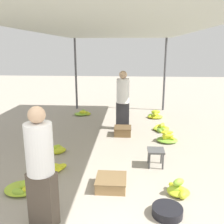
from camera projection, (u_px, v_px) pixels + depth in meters
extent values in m
cylinder|color=#4C4C51|center=(76.00, 74.00, 9.86)|extent=(0.08, 0.08, 2.77)
cylinder|color=#4C4C51|center=(165.00, 75.00, 9.63)|extent=(0.08, 0.08, 2.77)
cube|color=#9EA399|center=(114.00, 30.00, 5.80)|extent=(3.88, 7.84, 0.04)
cube|color=#4C4238|center=(43.00, 199.00, 3.39)|extent=(0.42, 0.30, 0.79)
cylinder|color=white|center=(39.00, 149.00, 3.21)|extent=(0.44, 0.44, 0.68)
sphere|color=tan|center=(37.00, 115.00, 3.10)|extent=(0.22, 0.22, 0.22)
cube|color=#4C4C4C|center=(156.00, 151.00, 5.13)|extent=(0.34, 0.34, 0.04)
cylinder|color=#4C4C4C|center=(149.00, 161.00, 5.05)|extent=(0.04, 0.04, 0.33)
cylinder|color=#4C4C4C|center=(163.00, 162.00, 5.03)|extent=(0.04, 0.04, 0.33)
cylinder|color=#4C4C4C|center=(148.00, 156.00, 5.31)|extent=(0.04, 0.04, 0.33)
cylinder|color=#4C4C4C|center=(161.00, 156.00, 5.29)|extent=(0.04, 0.04, 0.33)
cylinder|color=black|center=(167.00, 211.00, 3.66)|extent=(0.45, 0.45, 0.13)
ellipsoid|color=#9EC430|center=(26.00, 183.00, 4.31)|extent=(0.20, 0.34, 0.14)
ellipsoid|color=yellow|center=(28.00, 186.00, 4.25)|extent=(0.19, 0.35, 0.09)
ellipsoid|color=#90BE32|center=(18.00, 193.00, 4.11)|extent=(0.25, 0.18, 0.14)
ellipsoid|color=#8DBD33|center=(31.00, 186.00, 4.37)|extent=(0.25, 0.17, 0.10)
ellipsoid|color=#9EC430|center=(23.00, 187.00, 4.29)|extent=(0.27, 0.25, 0.11)
ellipsoid|color=#A1C52F|center=(22.00, 188.00, 4.29)|extent=(0.59, 0.52, 0.10)
ellipsoid|color=#73B237|center=(84.00, 111.00, 9.19)|extent=(0.24, 0.33, 0.11)
ellipsoid|color=#7EB736|center=(82.00, 113.00, 9.15)|extent=(0.28, 0.31, 0.13)
ellipsoid|color=yellow|center=(83.00, 112.00, 9.10)|extent=(0.28, 0.20, 0.14)
ellipsoid|color=#88BB34|center=(81.00, 112.00, 9.34)|extent=(0.16, 0.22, 0.12)
ellipsoid|color=#C0D12A|center=(87.00, 113.00, 9.17)|extent=(0.34, 0.26, 0.15)
ellipsoid|color=#ACC92D|center=(87.00, 114.00, 9.13)|extent=(0.33, 0.19, 0.12)
ellipsoid|color=#84B935|center=(81.00, 114.00, 9.17)|extent=(0.50, 0.44, 0.10)
ellipsoid|color=#77B437|center=(49.00, 164.00, 4.92)|extent=(0.13, 0.31, 0.15)
ellipsoid|color=yellow|center=(38.00, 168.00, 4.91)|extent=(0.24, 0.29, 0.13)
ellipsoid|color=#9DC330|center=(48.00, 166.00, 4.95)|extent=(0.23, 0.24, 0.12)
ellipsoid|color=#9BC230|center=(49.00, 167.00, 4.96)|extent=(0.24, 0.27, 0.10)
ellipsoid|color=#C5D329|center=(46.00, 165.00, 4.95)|extent=(0.24, 0.14, 0.11)
ellipsoid|color=#78B437|center=(44.00, 165.00, 5.16)|extent=(0.26, 0.22, 0.10)
ellipsoid|color=yellow|center=(61.00, 167.00, 5.01)|extent=(0.26, 0.27, 0.13)
ellipsoid|color=yellow|center=(49.00, 168.00, 4.99)|extent=(0.53, 0.46, 0.10)
ellipsoid|color=#C7D429|center=(59.00, 151.00, 5.78)|extent=(0.34, 0.31, 0.14)
ellipsoid|color=yellow|center=(54.00, 148.00, 5.97)|extent=(0.23, 0.21, 0.12)
ellipsoid|color=#B6CD2C|center=(56.00, 148.00, 5.89)|extent=(0.24, 0.17, 0.12)
ellipsoid|color=#ABC92D|center=(56.00, 147.00, 5.86)|extent=(0.26, 0.31, 0.11)
ellipsoid|color=#C5D329|center=(60.00, 149.00, 5.88)|extent=(0.15, 0.27, 0.10)
ellipsoid|color=yellow|center=(56.00, 150.00, 5.90)|extent=(0.45, 0.39, 0.10)
ellipsoid|color=yellow|center=(174.00, 186.00, 4.27)|extent=(0.23, 0.28, 0.10)
ellipsoid|color=#C6D329|center=(183.00, 195.00, 4.07)|extent=(0.23, 0.26, 0.13)
ellipsoid|color=#88BB34|center=(179.00, 182.00, 4.14)|extent=(0.25, 0.23, 0.12)
ellipsoid|color=yellow|center=(178.00, 188.00, 4.19)|extent=(0.32, 0.26, 0.11)
ellipsoid|color=#A4C62F|center=(177.00, 190.00, 4.18)|extent=(0.34, 0.13, 0.15)
ellipsoid|color=#BDD02A|center=(178.00, 192.00, 4.18)|extent=(0.38, 0.33, 0.10)
ellipsoid|color=yellow|center=(169.00, 137.00, 6.52)|extent=(0.32, 0.30, 0.10)
ellipsoid|color=yellow|center=(167.00, 132.00, 6.49)|extent=(0.35, 0.18, 0.10)
ellipsoid|color=#B8CE2B|center=(165.00, 133.00, 6.55)|extent=(0.17, 0.32, 0.14)
ellipsoid|color=yellow|center=(166.00, 137.00, 6.54)|extent=(0.28, 0.29, 0.14)
ellipsoid|color=yellow|center=(168.00, 136.00, 6.46)|extent=(0.30, 0.13, 0.10)
ellipsoid|color=#7BB536|center=(167.00, 140.00, 6.56)|extent=(0.55, 0.48, 0.10)
ellipsoid|color=#B6CD2C|center=(156.00, 112.00, 8.77)|extent=(0.33, 0.19, 0.13)
ellipsoid|color=#7FB735|center=(150.00, 115.00, 8.83)|extent=(0.20, 0.25, 0.10)
ellipsoid|color=yellow|center=(156.00, 114.00, 8.69)|extent=(0.19, 0.31, 0.11)
ellipsoid|color=#86BA34|center=(155.00, 114.00, 8.97)|extent=(0.31, 0.34, 0.12)
ellipsoid|color=#90BE32|center=(159.00, 117.00, 8.68)|extent=(0.24, 0.12, 0.12)
ellipsoid|color=yellow|center=(155.00, 117.00, 8.80)|extent=(0.54, 0.47, 0.10)
ellipsoid|color=#76B437|center=(159.00, 130.00, 7.29)|extent=(0.20, 0.28, 0.11)
ellipsoid|color=#8ABC33|center=(163.00, 130.00, 7.30)|extent=(0.25, 0.25, 0.14)
ellipsoid|color=yellow|center=(162.00, 126.00, 7.46)|extent=(0.26, 0.30, 0.13)
ellipsoid|color=#B5CD2C|center=(162.00, 125.00, 7.45)|extent=(0.22, 0.30, 0.14)
ellipsoid|color=#B0CB2D|center=(162.00, 126.00, 7.59)|extent=(0.26, 0.24, 0.10)
ellipsoid|color=yellow|center=(158.00, 127.00, 7.64)|extent=(0.27, 0.33, 0.12)
ellipsoid|color=#A0C42F|center=(165.00, 128.00, 7.47)|extent=(0.25, 0.17, 0.12)
ellipsoid|color=#ACC92D|center=(161.00, 129.00, 7.47)|extent=(0.49, 0.42, 0.10)
cube|color=#9E7A4C|center=(111.00, 183.00, 4.37)|extent=(0.51, 0.51, 0.18)
cube|color=brown|center=(111.00, 178.00, 4.35)|extent=(0.53, 0.53, 0.02)
cube|color=brown|center=(123.00, 131.00, 7.05)|extent=(0.46, 0.46, 0.21)
cube|color=brown|center=(123.00, 127.00, 7.02)|extent=(0.48, 0.48, 0.02)
cube|color=#2D2D33|center=(123.00, 116.00, 7.52)|extent=(0.39, 0.22, 0.82)
cylinder|color=white|center=(123.00, 91.00, 7.33)|extent=(0.37, 0.37, 0.71)
sphere|color=tan|center=(123.00, 75.00, 7.21)|extent=(0.23, 0.23, 0.23)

